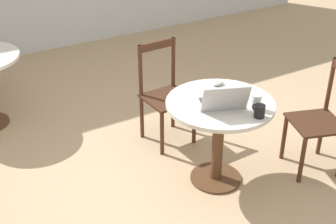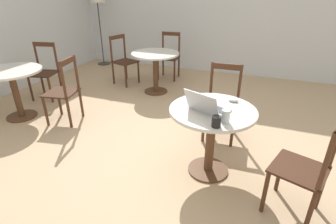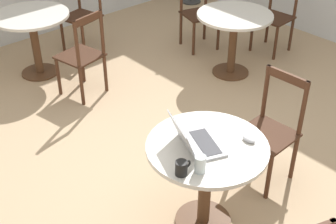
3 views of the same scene
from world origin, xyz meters
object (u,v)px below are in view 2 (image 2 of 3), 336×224
(chair_near_front, at_px, (305,170))
(laptop, at_px, (207,107))
(chair_near_right, at_px, (222,104))
(chair_mid_right, at_px, (169,57))
(cafe_table_far, at_px, (13,81))
(mug, at_px, (216,121))
(cafe_table_near, at_px, (212,124))
(chair_far_front, at_px, (64,92))
(floor_lamp, at_px, (97,3))
(cafe_table_mid, at_px, (155,62))
(drinking_glass, at_px, (226,116))
(chair_mid_back, at_px, (123,61))
(chair_far_right, at_px, (45,72))
(mouse, at_px, (234,100))

(chair_near_front, distance_m, laptop, 0.93)
(chair_near_right, height_order, chair_mid_right, same)
(cafe_table_far, height_order, laptop, laptop)
(chair_near_right, height_order, mug, chair_near_right)
(cafe_table_near, xyz_separation_m, mug, (-0.32, -0.09, 0.21))
(chair_near_front, height_order, mug, chair_near_front)
(cafe_table_far, bearing_deg, cafe_table_near, -94.85)
(chair_far_front, distance_m, floor_lamp, 3.15)
(cafe_table_far, distance_m, chair_far_front, 0.76)
(cafe_table_near, bearing_deg, chair_far_front, 79.65)
(cafe_table_mid, xyz_separation_m, mug, (-2.19, -1.49, 0.21))
(drinking_glass, bearing_deg, chair_mid_back, 44.95)
(laptop, bearing_deg, chair_near_right, -0.79)
(floor_lamp, distance_m, drinking_glass, 4.87)
(cafe_table_mid, distance_m, chair_far_right, 1.85)
(cafe_table_mid, relative_size, floor_lamp, 0.50)
(chair_mid_back, height_order, mug, chair_mid_back)
(floor_lamp, bearing_deg, cafe_table_near, -133.20)
(cafe_table_far, distance_m, chair_near_front, 3.69)
(cafe_table_mid, height_order, laptop, laptop)
(cafe_table_far, bearing_deg, laptop, -96.28)
(cafe_table_mid, distance_m, chair_near_front, 3.08)
(cafe_table_mid, relative_size, laptop, 1.93)
(mug, bearing_deg, drinking_glass, -29.54)
(chair_near_front, bearing_deg, chair_far_front, 77.06)
(chair_far_right, bearing_deg, laptop, -109.61)
(mouse, xyz_separation_m, drinking_glass, (-0.46, 0.00, 0.04))
(cafe_table_near, xyz_separation_m, cafe_table_far, (0.24, 2.84, 0.00))
(chair_mid_back, xyz_separation_m, chair_mid_right, (0.61, -0.70, 0.00))
(chair_far_right, height_order, drinking_glass, chair_far_right)
(chair_far_right, bearing_deg, cafe_table_near, -108.23)
(chair_mid_right, relative_size, mouse, 9.07)
(chair_mid_right, height_order, mug, chair_mid_right)
(chair_near_right, height_order, floor_lamp, floor_lamp)
(floor_lamp, height_order, mug, floor_lamp)
(chair_mid_right, height_order, floor_lamp, floor_lamp)
(chair_far_front, bearing_deg, chair_mid_right, -15.56)
(cafe_table_far, bearing_deg, mug, -100.85)
(floor_lamp, xyz_separation_m, mug, (-3.45, -3.42, -0.63))
(chair_near_right, bearing_deg, floor_lamp, 54.31)
(cafe_table_near, bearing_deg, chair_far_right, 71.77)
(cafe_table_near, bearing_deg, cafe_table_mid, 36.75)
(chair_mid_right, distance_m, chair_far_front, 2.41)
(mouse, bearing_deg, mug, 173.99)
(floor_lamp, bearing_deg, cafe_table_mid, -123.05)
(chair_mid_back, height_order, drinking_glass, chair_mid_back)
(chair_near_right, bearing_deg, cafe_table_far, 100.36)
(chair_mid_back, bearing_deg, mouse, -128.76)
(chair_mid_back, height_order, laptop, laptop)
(chair_mid_right, height_order, laptop, laptop)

